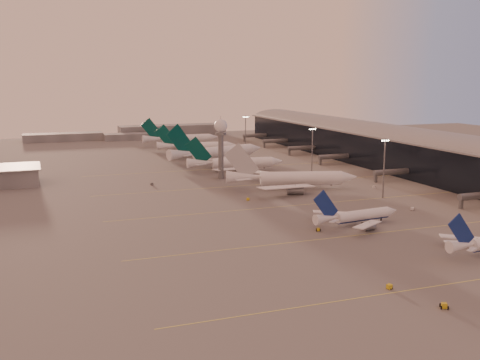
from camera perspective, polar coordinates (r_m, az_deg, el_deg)
name	(u,v)px	position (r m, az deg, el deg)	size (l,w,h in m)	color
ground	(331,249)	(169.07, 9.26, -6.93)	(700.00, 700.00, 0.00)	#5E5B5B
taxiway_markings	(329,202)	(230.47, 9.00, -2.21)	(180.00, 185.25, 0.02)	#E9E252
terminal	(408,151)	(315.44, 16.72, 2.85)	(57.00, 362.00, 23.04)	black
radar_tower	(221,137)	(275.30, -1.96, 4.41)	(6.40, 6.40, 31.10)	slate
mast_b	(384,165)	(240.11, 14.44, 1.44)	(3.60, 0.56, 25.00)	slate
mast_c	(312,150)	(284.30, 7.35, 3.06)	(3.60, 0.56, 25.00)	slate
mast_d	(246,133)	(365.31, 0.56, 4.80)	(3.60, 0.56, 25.00)	slate
distant_horizon	(142,132)	(474.90, -9.97, 4.78)	(165.00, 37.50, 9.00)	slate
narrowbody_mid	(357,218)	(195.70, 11.82, -3.76)	(35.17, 27.94, 13.75)	white
widebody_white	(292,181)	(253.40, 5.34, -0.12)	(58.69, 46.39, 21.18)	white
greentail_a	(236,165)	(299.18, -0.42, 1.52)	(52.98, 42.56, 19.28)	white
greentail_b	(217,155)	(333.15, -2.31, 2.58)	(64.40, 51.29, 24.00)	white
greentail_c	(197,148)	(371.51, -4.36, 3.26)	(53.27, 42.66, 19.49)	white
greentail_d	(181,140)	(413.43, -5.98, 4.01)	(57.70, 46.58, 20.95)	white
gsv_truck_a	(391,284)	(141.63, 15.06, -10.14)	(6.32, 3.88, 2.40)	gold
gsv_tug_near	(444,306)	(134.05, 20.03, -11.93)	(3.96, 4.61, 1.13)	gold
gsv_tug_mid	(318,230)	(187.14, 7.96, -5.02)	(3.87, 3.27, 0.95)	gold
gsv_truck_b	(414,207)	(223.24, 17.22, -2.66)	(6.20, 3.75, 2.36)	silver
gsv_truck_c	(248,198)	(230.35, 0.86, -1.79)	(5.00, 5.53, 2.23)	gold
gsv_catering_b	(374,184)	(262.26, 13.49, -0.36)	(5.46, 3.90, 4.10)	silver
gsv_tug_far	(275,183)	(264.71, 3.54, -0.31)	(2.93, 4.22, 1.11)	silver
gsv_truck_d	(152,182)	(265.56, -8.97, -0.25)	(3.12, 6.13, 2.36)	#56585B
gsv_tug_hangar	(260,165)	(319.20, 2.02, 1.57)	(4.21, 2.87, 1.12)	silver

